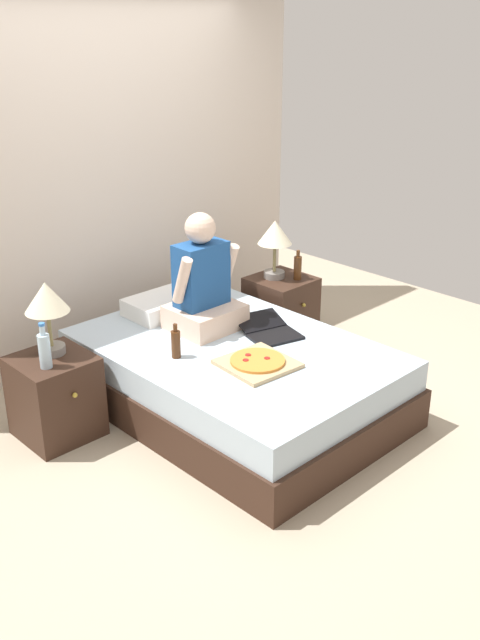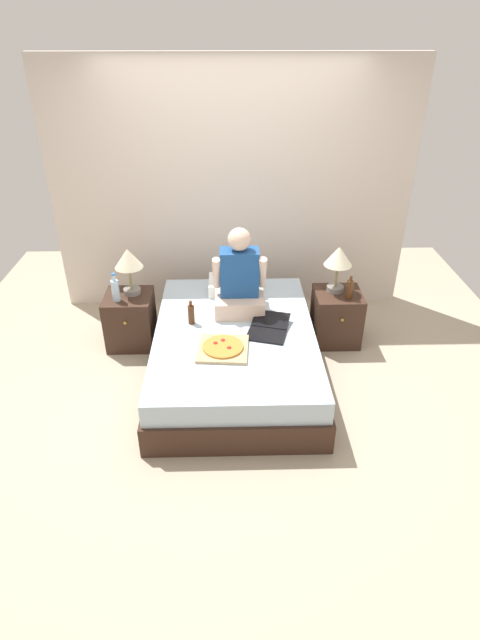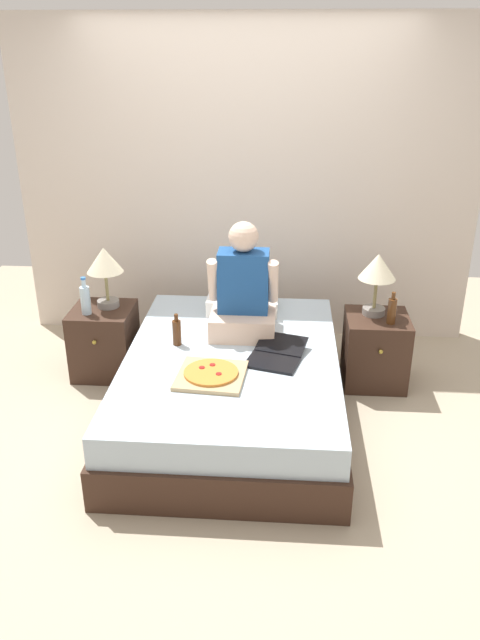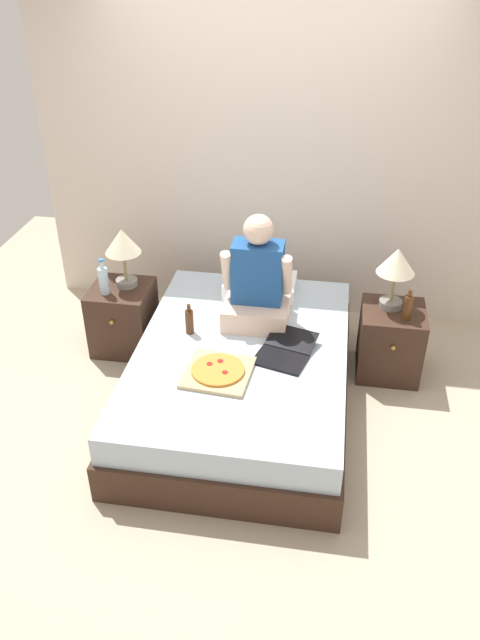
{
  "view_description": "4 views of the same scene",
  "coord_description": "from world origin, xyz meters",
  "px_view_note": "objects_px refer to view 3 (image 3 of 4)",
  "views": [
    {
      "loc": [
        2.91,
        -1.22,
        2.72
      ],
      "look_at": [
        -0.15,
        -0.23,
        0.68
      ],
      "focal_mm": 28.0,
      "sensor_mm": 36.0,
      "label": 1
    },
    {
      "loc": [
        1.41,
        -3.41,
        1.9
      ],
      "look_at": [
        0.04,
        -0.11,
        0.72
      ],
      "focal_mm": 35.0,
      "sensor_mm": 36.0,
      "label": 2
    },
    {
      "loc": [
        2.15,
        -3.36,
        2.47
      ],
      "look_at": [
        -0.09,
        -0.01,
        0.78
      ],
      "focal_mm": 50.0,
      "sensor_mm": 36.0,
      "label": 3
    },
    {
      "loc": [
        -0.54,
        -4.21,
        1.97
      ],
      "look_at": [
        0.07,
        -0.22,
        0.82
      ],
      "focal_mm": 28.0,
      "sensor_mm": 36.0,
      "label": 4
    }
  ],
  "objects_px": {
    "lamp_on_left_nightstand": "(221,245)",
    "pizza_box": "(256,393)",
    "beer_bottle_on_bed": "(278,338)",
    "laptop": "(375,390)",
    "nightstand_right": "(576,447)",
    "nightstand_left": "(215,340)",
    "beer_bottle": "(593,390)",
    "person_seated": "(387,318)",
    "bed": "(336,422)",
    "lamp_on_right_nightstand": "(588,327)",
    "water_bottle": "(191,283)"
  },
  "relations": [
    {
      "from": "lamp_on_left_nightstand",
      "to": "pizza_box",
      "type": "height_order",
      "value": "lamp_on_left_nightstand"
    },
    {
      "from": "beer_bottle_on_bed",
      "to": "laptop",
      "type": "bearing_deg",
      "value": -9.88
    },
    {
      "from": "nightstand_right",
      "to": "beer_bottle_on_bed",
      "type": "distance_m",
      "value": 1.6
    },
    {
      "from": "nightstand_left",
      "to": "beer_bottle",
      "type": "xyz_separation_m",
      "value": [
        2.31,
        -0.1,
        0.37
      ]
    },
    {
      "from": "person_seated",
      "to": "nightstand_right",
      "type": "bearing_deg",
      "value": 7.63
    },
    {
      "from": "bed",
      "to": "beer_bottle",
      "type": "xyz_separation_m",
      "value": [
        1.19,
        0.28,
        0.41
      ]
    },
    {
      "from": "pizza_box",
      "to": "nightstand_left",
      "type": "bearing_deg",
      "value": 140.42
    },
    {
      "from": "lamp_on_right_nightstand",
      "to": "beer_bottle_on_bed",
      "type": "xyz_separation_m",
      "value": [
        -1.52,
        -0.33,
        -0.31
      ]
    },
    {
      "from": "nightstand_right",
      "to": "lamp_on_right_nightstand",
      "type": "height_order",
      "value": "lamp_on_right_nightstand"
    },
    {
      "from": "lamp_on_left_nightstand",
      "to": "nightstand_left",
      "type": "bearing_deg",
      "value": -128.63
    },
    {
      "from": "laptop",
      "to": "nightstand_left",
      "type": "bearing_deg",
      "value": 163.66
    },
    {
      "from": "laptop",
      "to": "water_bottle",
      "type": "bearing_deg",
      "value": 167.92
    },
    {
      "from": "water_bottle",
      "to": "pizza_box",
      "type": "bearing_deg",
      "value": -33.67
    },
    {
      "from": "nightstand_right",
      "to": "pizza_box",
      "type": "relative_size",
      "value": 1.13
    },
    {
      "from": "nightstand_right",
      "to": "lamp_on_left_nightstand",
      "type": "bearing_deg",
      "value": 178.7
    },
    {
      "from": "bed",
      "to": "beer_bottle",
      "type": "relative_size",
      "value": 8.01
    },
    {
      "from": "nightstand_right",
      "to": "person_seated",
      "type": "relative_size",
      "value": 0.7
    },
    {
      "from": "water_bottle",
      "to": "beer_bottle",
      "type": "bearing_deg",
      "value": -0.24
    },
    {
      "from": "bed",
      "to": "nightstand_right",
      "type": "xyz_separation_m",
      "value": [
        1.12,
        0.38,
        0.04
      ]
    },
    {
      "from": "laptop",
      "to": "pizza_box",
      "type": "xyz_separation_m",
      "value": [
        -0.46,
        -0.34,
        -0.0
      ]
    },
    {
      "from": "beer_bottle",
      "to": "nightstand_right",
      "type": "bearing_deg",
      "value": 125.01
    },
    {
      "from": "pizza_box",
      "to": "person_seated",
      "type": "bearing_deg",
      "value": 58.79
    },
    {
      "from": "laptop",
      "to": "person_seated",
      "type": "bearing_deg",
      "value": 109.33
    },
    {
      "from": "lamp_on_right_nightstand",
      "to": "beer_bottle_on_bed",
      "type": "height_order",
      "value": "lamp_on_right_nightstand"
    },
    {
      "from": "laptop",
      "to": "beer_bottle_on_bed",
      "type": "bearing_deg",
      "value": 170.12
    },
    {
      "from": "nightstand_left",
      "to": "nightstand_right",
      "type": "distance_m",
      "value": 2.24
    },
    {
      "from": "bed",
      "to": "pizza_box",
      "type": "relative_size",
      "value": 3.84
    },
    {
      "from": "pizza_box",
      "to": "lamp_on_right_nightstand",
      "type": "bearing_deg",
      "value": 30.85
    },
    {
      "from": "nightstand_left",
      "to": "beer_bottle_on_bed",
      "type": "xyz_separation_m",
      "value": [
        0.69,
        -0.28,
        0.29
      ]
    },
    {
      "from": "lamp_on_left_nightstand",
      "to": "person_seated",
      "type": "xyz_separation_m",
      "value": [
        1.22,
        -0.18,
        -0.11
      ]
    },
    {
      "from": "bed",
      "to": "person_seated",
      "type": "bearing_deg",
      "value": 60.59
    },
    {
      "from": "laptop",
      "to": "pizza_box",
      "type": "bearing_deg",
      "value": -143.46
    },
    {
      "from": "water_bottle",
      "to": "beer_bottle",
      "type": "xyz_separation_m",
      "value": [
        2.39,
        -0.01,
        -0.02
      ]
    },
    {
      "from": "lamp_on_right_nightstand",
      "to": "nightstand_right",
      "type": "bearing_deg",
      "value": -59.07
    },
    {
      "from": "nightstand_left",
      "to": "person_seated",
      "type": "bearing_deg",
      "value": -5.96
    },
    {
      "from": "nightstand_left",
      "to": "nightstand_right",
      "type": "height_order",
      "value": "same"
    },
    {
      "from": "water_bottle",
      "to": "nightstand_right",
      "type": "relative_size",
      "value": 0.51
    },
    {
      "from": "nightstand_right",
      "to": "laptop",
      "type": "xyz_separation_m",
      "value": [
        -0.89,
        -0.4,
        0.22
      ]
    },
    {
      "from": "lamp_on_right_nightstand",
      "to": "bed",
      "type": "bearing_deg",
      "value": -158.56
    },
    {
      "from": "lamp_on_right_nightstand",
      "to": "laptop",
      "type": "height_order",
      "value": "lamp_on_right_nightstand"
    },
    {
      "from": "water_bottle",
      "to": "laptop",
      "type": "xyz_separation_m",
      "value": [
        1.43,
        -0.31,
        -0.17
      ]
    },
    {
      "from": "nightstand_left",
      "to": "bed",
      "type": "bearing_deg",
      "value": -18.65
    },
    {
      "from": "nightstand_right",
      "to": "beer_bottle_on_bed",
      "type": "bearing_deg",
      "value": -169.73
    },
    {
      "from": "nightstand_left",
      "to": "pizza_box",
      "type": "relative_size",
      "value": 1.13
    },
    {
      "from": "person_seated",
      "to": "nightstand_left",
      "type": "bearing_deg",
      "value": 174.04
    },
    {
      "from": "laptop",
      "to": "pizza_box",
      "type": "relative_size",
      "value": 0.98
    },
    {
      "from": "lamp_on_left_nightstand",
      "to": "laptop",
      "type": "height_order",
      "value": "lamp_on_left_nightstand"
    },
    {
      "from": "lamp_on_right_nightstand",
      "to": "person_seated",
      "type": "xyz_separation_m",
      "value": [
        -0.95,
        -0.18,
        -0.11
      ]
    },
    {
      "from": "lamp_on_right_nightstand",
      "to": "pizza_box",
      "type": "bearing_deg",
      "value": -149.15
    },
    {
      "from": "nightstand_left",
      "to": "person_seated",
      "type": "xyz_separation_m",
      "value": [
        1.26,
        -0.13,
        0.48
      ]
    }
  ]
}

